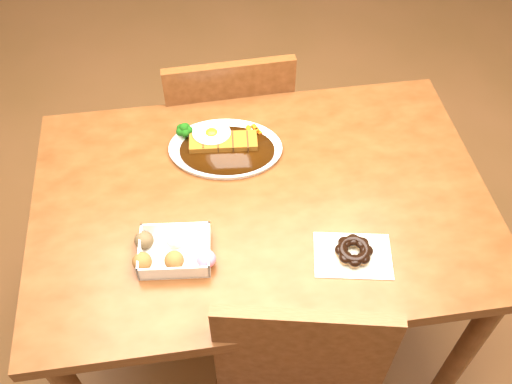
{
  "coord_description": "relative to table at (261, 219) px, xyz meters",
  "views": [
    {
      "loc": [
        -0.15,
        -0.93,
        1.92
      ],
      "look_at": [
        -0.02,
        -0.03,
        0.81
      ],
      "focal_mm": 40.0,
      "sensor_mm": 36.0,
      "label": 1
    }
  ],
  "objects": [
    {
      "name": "katsu_curry_plate",
      "position": [
        -0.08,
        0.19,
        0.11
      ],
      "size": [
        0.34,
        0.27,
        0.06
      ],
      "rotation": [
        0.0,
        0.0,
        -0.16
      ],
      "color": "white",
      "rests_on": "table"
    },
    {
      "name": "ground",
      "position": [
        0.0,
        0.0,
        -0.65
      ],
      "size": [
        6.0,
        6.0,
        0.0
      ],
      "primitive_type": "plane",
      "color": "brown",
      "rests_on": "ground"
    },
    {
      "name": "chair_far",
      "position": [
        -0.04,
        0.53,
        -0.17
      ],
      "size": [
        0.43,
        0.43,
        0.87
      ],
      "rotation": [
        0.0,
        0.0,
        3.17
      ],
      "color": "#4E270F",
      "rests_on": "ground"
    },
    {
      "name": "donut_box",
      "position": [
        -0.24,
        -0.15,
        0.12
      ],
      "size": [
        0.2,
        0.15,
        0.05
      ],
      "rotation": [
        0.0,
        0.0,
        -0.1
      ],
      "color": "white",
      "rests_on": "table"
    },
    {
      "name": "pon_de_ring",
      "position": [
        0.19,
        -0.21,
        0.12
      ],
      "size": [
        0.21,
        0.16,
        0.04
      ],
      "rotation": [
        0.0,
        0.0,
        -0.18
      ],
      "color": "silver",
      "rests_on": "table"
    },
    {
      "name": "table",
      "position": [
        0.0,
        0.0,
        0.0
      ],
      "size": [
        1.2,
        0.8,
        0.75
      ],
      "color": "#4E270F",
      "rests_on": "ground"
    }
  ]
}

